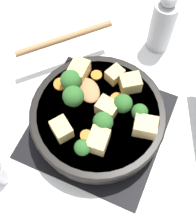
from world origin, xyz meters
The scene contains 22 objects.
ground_plane centered at (0.00, 0.00, 0.00)m, with size 2.40×2.40×0.00m, color white.
front_burner_grate centered at (0.00, 0.00, 0.01)m, with size 0.31×0.31×0.03m.
skillet_pan centered at (0.00, 0.00, 0.06)m, with size 0.35×0.43×0.05m.
wooden_spoon centered at (-0.10, -0.11, 0.09)m, with size 0.25×0.25×0.02m.
tofu_cube_center_large centered at (0.07, 0.03, 0.10)m, with size 0.05×0.04×0.04m, color #DBB770.
tofu_cube_near_handle centered at (-0.01, 0.02, 0.10)m, with size 0.04×0.04×0.04m, color #DBB770.
tofu_cube_east_chunk centered at (-0.07, -0.08, 0.10)m, with size 0.05×0.04×0.04m, color #DBB770.
tofu_cube_west_chunk centered at (-0.09, 0.04, 0.10)m, with size 0.05×0.04×0.04m, color #DBB770.
tofu_cube_back_piece centered at (0.00, 0.11, 0.10)m, with size 0.05×0.04×0.04m, color #DBB770.
tofu_cube_front_piece centered at (0.07, -0.05, 0.10)m, with size 0.04×0.04×0.04m, color #DBB770.
tofu_cube_mid_small centered at (-0.10, 0.00, 0.09)m, with size 0.04×0.03×0.03m, color #DBB770.
broccoli_floret_near_spoon centered at (-0.03, 0.05, 0.11)m, with size 0.04×0.04×0.05m.
broccoli_floret_center_top centered at (-0.03, -0.08, 0.11)m, with size 0.05×0.05×0.05m.
broccoli_floret_east_rim centered at (0.00, -0.06, 0.11)m, with size 0.05×0.05×0.05m.
broccoli_floret_west_rim centered at (0.03, 0.02, 0.11)m, with size 0.04×0.04×0.05m.
broccoli_floret_north_edge centered at (0.10, 0.01, 0.10)m, with size 0.03×0.03×0.04m.
broccoli_floret_south_cluster centered at (-0.02, 0.09, 0.10)m, with size 0.04×0.04×0.04m.
carrot_slice_orange_thin centered at (-0.03, -0.11, 0.08)m, with size 0.03×0.03×0.01m, color orange.
carrot_slice_near_center centered at (-0.08, -0.04, 0.08)m, with size 0.03×0.03×0.01m, color orange.
carrot_slice_edge_slice centered at (-0.04, 0.03, 0.08)m, with size 0.03×0.03×0.01m, color orange.
carrot_slice_under_broccoli centered at (0.06, 0.00, 0.08)m, with size 0.03×0.03×0.01m, color orange.
pepper_mill centered at (-0.29, 0.05, 0.08)m, with size 0.06×0.06×0.19m.
Camera 1 is at (0.27, 0.12, 0.70)m, focal length 50.00 mm.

